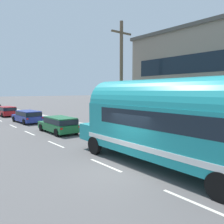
{
  "coord_description": "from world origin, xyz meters",
  "views": [
    {
      "loc": [
        -6.39,
        -7.43,
        3.57
      ],
      "look_at": [
        1.93,
        2.89,
        2.33
      ],
      "focal_mm": 36.18,
      "sensor_mm": 36.0,
      "label": 1
    }
  ],
  "objects_px": {
    "painted_bus": "(175,120)",
    "car_lead": "(59,124)",
    "car_third": "(6,110)",
    "utility_pole": "(121,79)",
    "car_second": "(28,116)"
  },
  "relations": [
    {
      "from": "painted_bus",
      "to": "car_third",
      "type": "height_order",
      "value": "painted_bus"
    },
    {
      "from": "car_third",
      "to": "painted_bus",
      "type": "bearing_deg",
      "value": -90.11
    },
    {
      "from": "painted_bus",
      "to": "utility_pole",
      "type": "bearing_deg",
      "value": 68.45
    },
    {
      "from": "utility_pole",
      "to": "car_third",
      "type": "height_order",
      "value": "utility_pole"
    },
    {
      "from": "painted_bus",
      "to": "car_lead",
      "type": "height_order",
      "value": "painted_bus"
    },
    {
      "from": "utility_pole",
      "to": "painted_bus",
      "type": "height_order",
      "value": "utility_pole"
    },
    {
      "from": "painted_bus",
      "to": "car_second",
      "type": "xyz_separation_m",
      "value": [
        0.14,
        19.7,
        -1.51
      ]
    },
    {
      "from": "utility_pole",
      "to": "car_third",
      "type": "xyz_separation_m",
      "value": [
        -2.53,
        21.99,
        -3.63
      ]
    },
    {
      "from": "utility_pole",
      "to": "car_third",
      "type": "relative_size",
      "value": 1.75
    },
    {
      "from": "utility_pole",
      "to": "car_second",
      "type": "relative_size",
      "value": 1.77
    },
    {
      "from": "car_lead",
      "to": "car_third",
      "type": "bearing_deg",
      "value": 90.39
    },
    {
      "from": "car_second",
      "to": "car_lead",
      "type": "bearing_deg",
      "value": -89.8
    },
    {
      "from": "painted_bus",
      "to": "car_second",
      "type": "relative_size",
      "value": 2.43
    },
    {
      "from": "car_lead",
      "to": "car_third",
      "type": "height_order",
      "value": "same"
    },
    {
      "from": "utility_pole",
      "to": "car_lead",
      "type": "bearing_deg",
      "value": 114.66
    }
  ]
}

